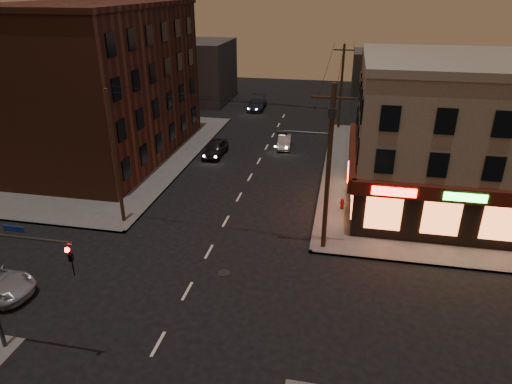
% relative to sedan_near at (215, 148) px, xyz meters
% --- Properties ---
extents(ground, '(120.00, 120.00, 0.00)m').
position_rel_sedan_near_xyz_m(ground, '(4.34, -20.63, -0.72)').
color(ground, black).
rests_on(ground, ground).
extents(sidewalk_ne, '(24.00, 28.00, 0.15)m').
position_rel_sedan_near_xyz_m(sidewalk_ne, '(22.34, -1.63, -0.65)').
color(sidewalk_ne, '#514F4C').
rests_on(sidewalk_ne, ground).
extents(sidewalk_nw, '(24.00, 28.00, 0.15)m').
position_rel_sedan_near_xyz_m(sidewalk_nw, '(-13.66, -1.63, -0.65)').
color(sidewalk_nw, '#514F4C').
rests_on(sidewalk_nw, ground).
extents(pizza_building, '(15.85, 12.85, 10.50)m').
position_rel_sedan_near_xyz_m(pizza_building, '(20.27, -7.20, 4.62)').
color(pizza_building, tan).
rests_on(pizza_building, sidewalk_ne).
extents(brick_apartment, '(12.00, 20.00, 13.00)m').
position_rel_sedan_near_xyz_m(brick_apartment, '(-10.16, -1.63, 5.93)').
color(brick_apartment, '#4C2618').
rests_on(brick_apartment, sidewalk_nw).
extents(bg_building_ne_a, '(10.00, 12.00, 7.00)m').
position_rel_sedan_near_xyz_m(bg_building_ne_a, '(18.34, 17.37, 2.78)').
color(bg_building_ne_a, '#3F3D3A').
rests_on(bg_building_ne_a, ground).
extents(bg_building_nw, '(9.00, 10.00, 8.00)m').
position_rel_sedan_near_xyz_m(bg_building_nw, '(-8.66, 21.37, 3.28)').
color(bg_building_nw, '#3F3D3A').
rests_on(bg_building_nw, ground).
extents(bg_building_ne_b, '(8.00, 8.00, 6.00)m').
position_rel_sedan_near_xyz_m(bg_building_ne_b, '(16.34, 31.37, 2.28)').
color(bg_building_ne_b, '#3F3D3A').
rests_on(bg_building_ne_b, ground).
extents(utility_pole_main, '(4.20, 0.44, 10.00)m').
position_rel_sedan_near_xyz_m(utility_pole_main, '(11.03, -14.83, 5.04)').
color(utility_pole_main, '#382619').
rests_on(utility_pole_main, sidewalk_ne).
extents(utility_pole_far, '(0.26, 0.26, 9.00)m').
position_rel_sedan_near_xyz_m(utility_pole_far, '(11.14, 11.37, 3.93)').
color(utility_pole_far, '#382619').
rests_on(utility_pole_far, sidewalk_ne).
extents(utility_pole_west, '(0.24, 0.24, 9.00)m').
position_rel_sedan_near_xyz_m(utility_pole_west, '(-2.46, -14.13, 3.93)').
color(utility_pole_west, '#382619').
rests_on(utility_pole_west, sidewalk_nw).
extents(traffic_signal, '(4.49, 0.32, 6.47)m').
position_rel_sedan_near_xyz_m(traffic_signal, '(-1.23, -26.23, 3.43)').
color(traffic_signal, '#333538').
rests_on(traffic_signal, ground).
extents(sedan_near, '(1.83, 4.29, 1.45)m').
position_rel_sedan_near_xyz_m(sedan_near, '(0.00, 0.00, 0.00)').
color(sedan_near, black).
rests_on(sedan_near, ground).
extents(sedan_mid, '(1.48, 3.69, 1.19)m').
position_rel_sedan_near_xyz_m(sedan_mid, '(6.11, 3.61, -0.13)').
color(sedan_mid, gray).
rests_on(sedan_mid, ground).
extents(sedan_far, '(2.28, 5.26, 1.51)m').
position_rel_sedan_near_xyz_m(sedan_far, '(0.43, 18.06, 0.03)').
color(sedan_far, '#1A2035').
rests_on(sedan_far, ground).
extents(fire_hydrant, '(0.37, 0.37, 0.83)m').
position_rel_sedan_near_xyz_m(fire_hydrant, '(12.14, -9.40, -0.12)').
color(fire_hydrant, maroon).
rests_on(fire_hydrant, sidewalk_ne).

